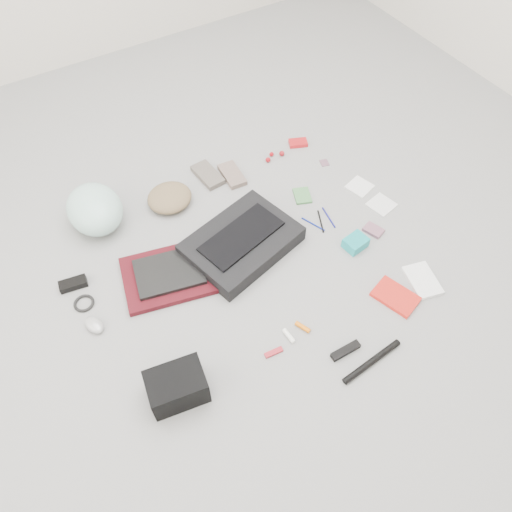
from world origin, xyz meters
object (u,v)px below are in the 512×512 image
bike_helmet (95,209)px  book_red (395,297)px  camera_bag (177,387)px  messenger_bag (242,242)px  accordion_wallet (355,243)px  laptop (169,272)px

bike_helmet → book_red: bike_helmet is taller
book_red → camera_bag: bearing=156.1°
bike_helmet → camera_bag: bearing=-92.3°
messenger_bag → camera_bag: 0.75m
book_red → accordion_wallet: 0.32m
bike_helmet → book_red: bearing=-48.3°
messenger_bag → laptop: (-0.36, 0.02, -0.00)m
laptop → camera_bag: (-0.20, -0.52, 0.03)m
laptop → book_red: laptop is taller
laptop → bike_helmet: 0.50m
camera_bag → book_red: (1.00, -0.10, -0.06)m
laptop → bike_helmet: bike_helmet is taller
messenger_bag → book_red: bearing=-67.7°
bike_helmet → laptop: bearing=-71.2°
laptop → messenger_bag: bearing=9.3°
book_red → accordion_wallet: accordion_wallet is taller
laptop → book_red: size_ratio=1.56×
messenger_bag → book_red: size_ratio=2.64×
messenger_bag → camera_bag: (-0.56, -0.49, 0.03)m
book_red → accordion_wallet: bearing=67.0°
messenger_bag → book_red: 0.73m
camera_bag → accordion_wallet: 1.05m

